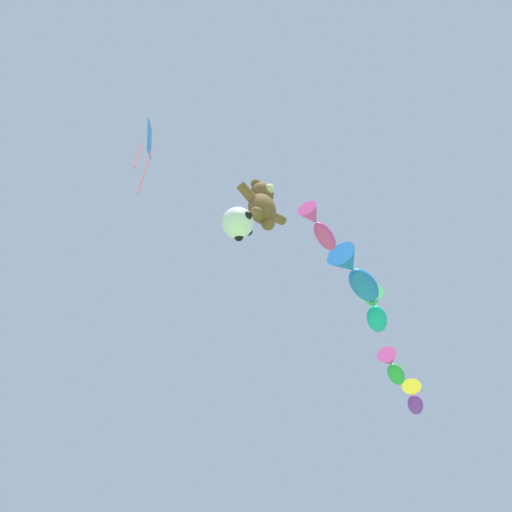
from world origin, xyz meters
name	(u,v)px	position (x,y,z in m)	size (l,w,h in m)	color
teddy_bear_kite	(262,204)	(0.81, 5.03, 13.26)	(1.61, 0.71, 1.64)	brown
soccer_ball_kite	(238,223)	(0.27, 5.30, 12.14)	(0.82, 0.81, 0.75)	white
fish_kite_magenta	(318,226)	(3.08, 5.00, 14.54)	(1.75, 0.93, 0.59)	#E53F9E
fish_kite_cobalt	(356,274)	(5.64, 5.60, 15.10)	(2.41, 1.29, 0.97)	blue
fish_kite_teal	(375,310)	(7.61, 6.28, 15.44)	(1.99, 1.55, 0.85)	#19ADB2
fish_kite_emerald	(393,367)	(10.02, 7.39, 15.04)	(1.88, 1.21, 0.72)	green
fish_kite_violet	(414,398)	(12.36, 8.03, 15.30)	(1.84, 1.39, 0.74)	purple
diamond_kite	(148,143)	(-1.74, 6.88, 15.52)	(0.86, 0.97, 3.20)	blue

